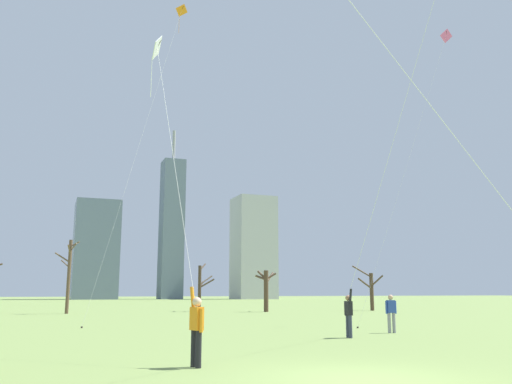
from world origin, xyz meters
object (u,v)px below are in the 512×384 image
at_px(bare_tree_right_of_center, 266,288).
at_px(bare_tree_far_right_edge, 69,273).
at_px(bare_tree_left_of_center, 201,286).
at_px(distant_kite_low_near_trees_pink, 438,63).
at_px(kite_flyer_midfield_left_yellow, 389,171).
at_px(kite_flyer_foreground_left_white, 189,271).
at_px(bystander_far_off_by_trees, 391,312).
at_px(bare_tree_rightmost, 370,289).
at_px(distant_kite_drifting_right_orange, 173,37).
at_px(kite_flyer_midfield_center_green, 458,166).

bearing_deg(bare_tree_right_of_center, bare_tree_far_right_edge, 173.64).
bearing_deg(bare_tree_left_of_center, distant_kite_low_near_trees_pink, -70.83).
bearing_deg(kite_flyer_midfield_left_yellow, distant_kite_low_near_trees_pink, 41.04).
relative_size(kite_flyer_foreground_left_white, kite_flyer_midfield_left_yellow, 0.52).
distance_m(bystander_far_off_by_trees, bare_tree_rightmost, 28.69).
relative_size(distant_kite_low_near_trees_pink, bare_tree_left_of_center, 4.02).
bearing_deg(kite_flyer_foreground_left_white, distant_kite_drifting_right_orange, 80.26).
bearing_deg(distant_kite_low_near_trees_pink, bare_tree_rightmost, 69.30).
distance_m(kite_flyer_midfield_center_green, bystander_far_off_by_trees, 14.16).
bearing_deg(kite_flyer_midfield_left_yellow, distant_kite_drifting_right_orange, 104.73).
bearing_deg(bare_tree_far_right_edge, bare_tree_right_of_center, -6.36).
bearing_deg(bare_tree_right_of_center, kite_flyer_midfield_left_yellow, -103.37).
relative_size(kite_flyer_foreground_left_white, bare_tree_rightmost, 2.52).
distance_m(kite_flyer_midfield_center_green, bare_tree_far_right_edge, 39.41).
xyz_separation_m(kite_flyer_midfield_center_green, distant_kite_drifting_right_orange, (-0.66, 24.88, 14.27)).
bearing_deg(kite_flyer_midfield_left_yellow, kite_flyer_foreground_left_white, -162.92).
distance_m(kite_flyer_midfield_center_green, bare_tree_left_of_center, 40.24).
bearing_deg(bystander_far_off_by_trees, kite_flyer_foreground_left_white, -147.72).
bearing_deg(distant_kite_drifting_right_orange, bare_tree_right_of_center, 46.82).
relative_size(distant_kite_drifting_right_orange, bare_tree_rightmost, 4.96).
bearing_deg(distant_kite_drifting_right_orange, bystander_far_off_by_trees, -60.32).
xyz_separation_m(kite_flyer_midfield_left_yellow, bare_tree_right_of_center, (6.97, 29.32, -3.92)).
distance_m(kite_flyer_foreground_left_white, bare_tree_left_of_center, 35.75).
distance_m(kite_flyer_foreground_left_white, bystander_far_off_by_trees, 12.66).
relative_size(kite_flyer_midfield_left_yellow, bare_tree_left_of_center, 4.73).
relative_size(kite_flyer_midfield_center_green, bystander_far_off_by_trees, 11.47).
bearing_deg(distant_kite_drifting_right_orange, kite_flyer_foreground_left_white, -99.74).
height_order(distant_kite_low_near_trees_pink, bare_tree_far_right_edge, distant_kite_low_near_trees_pink).
height_order(kite_flyer_foreground_left_white, bare_tree_rightmost, kite_flyer_foreground_left_white).
bearing_deg(bystander_far_off_by_trees, distant_kite_drifting_right_orange, 119.68).
height_order(kite_flyer_foreground_left_white, kite_flyer_midfield_center_green, kite_flyer_midfield_center_green).
bearing_deg(kite_flyer_foreground_left_white, bare_tree_far_right_edge, 93.20).
distance_m(kite_flyer_midfield_left_yellow, distant_kite_drifting_right_orange, 21.62).
distance_m(kite_flyer_midfield_left_yellow, bystander_far_off_by_trees, 7.24).
xyz_separation_m(kite_flyer_foreground_left_white, bystander_far_off_by_trees, (10.64, 6.72, -1.35)).
bearing_deg(kite_flyer_midfield_center_green, bare_tree_far_right_edge, 98.60).
xyz_separation_m(distant_kite_low_near_trees_pink, distant_kite_drifting_right_orange, (-14.34, 8.53, 3.15)).
bearing_deg(bare_tree_rightmost, kite_flyer_midfield_left_yellow, -121.23).
bearing_deg(distant_kite_drifting_right_orange, bare_tree_far_right_edge, 110.37).
bearing_deg(bare_tree_far_right_edge, bare_tree_rightmost, -4.79).
bearing_deg(distant_kite_low_near_trees_pink, bare_tree_left_of_center, 109.17).
xyz_separation_m(distant_kite_drifting_right_orange, bare_tree_left_of_center, (6.18, 14.94, -16.13)).
relative_size(bystander_far_off_by_trees, bare_tree_far_right_edge, 0.27).
distance_m(bare_tree_left_of_center, bare_tree_right_of_center, 5.95).
xyz_separation_m(distant_kite_low_near_trees_pink, bare_tree_far_right_edge, (-19.57, 22.61, -12.05)).
bearing_deg(bare_tree_far_right_edge, distant_kite_low_near_trees_pink, -49.13).
distance_m(distant_kite_drifting_right_orange, bare_tree_far_right_edge, 21.37).
bearing_deg(distant_kite_drifting_right_orange, bare_tree_rightmost, 28.18).
bearing_deg(kite_flyer_foreground_left_white, bare_tree_right_of_center, 64.98).
bearing_deg(kite_flyer_midfield_left_yellow, bare_tree_far_right_edge, 107.32).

